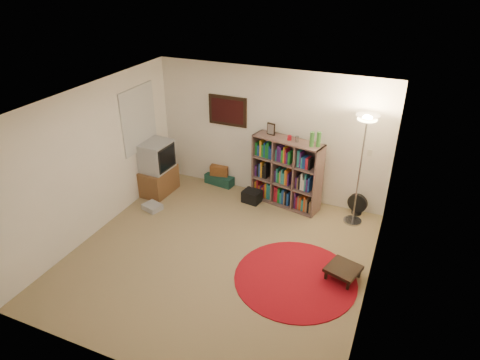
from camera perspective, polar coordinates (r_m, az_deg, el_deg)
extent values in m
cube|color=#907A54|center=(6.90, -2.76, -10.18)|extent=(4.50, 4.50, 0.02)
cube|color=white|center=(5.71, -3.34, 10.15)|extent=(4.50, 4.50, 0.02)
cube|color=white|center=(8.10, 3.98, 6.14)|extent=(4.50, 0.02, 2.50)
cube|color=white|center=(4.65, -15.55, -13.45)|extent=(4.50, 0.02, 2.50)
cube|color=white|center=(7.39, -19.02, 2.38)|extent=(0.02, 4.50, 2.50)
cube|color=white|center=(5.71, 17.93, -5.25)|extent=(0.02, 4.50, 2.50)
cube|color=black|center=(8.25, -1.65, 9.20)|extent=(0.78, 0.04, 0.58)
cube|color=#380B0B|center=(8.23, -1.71, 9.16)|extent=(0.66, 0.01, 0.46)
cube|color=white|center=(8.18, -13.36, 7.93)|extent=(0.03, 1.00, 1.20)
cube|color=beige|center=(7.75, 16.93, 3.50)|extent=(0.08, 0.01, 0.12)
cube|color=brown|center=(8.27, 5.99, -3.03)|extent=(1.37, 0.65, 0.03)
cube|color=brown|center=(7.69, 6.46, 5.26)|extent=(1.37, 0.65, 0.03)
cube|color=brown|center=(8.25, 2.32, 2.15)|extent=(0.11, 0.37, 1.32)
cube|color=brown|center=(7.71, 10.39, -0.30)|extent=(0.11, 0.37, 1.32)
cube|color=brown|center=(8.10, 6.84, 1.44)|extent=(1.30, 0.30, 1.32)
cube|color=brown|center=(8.05, 4.86, 1.38)|extent=(0.10, 0.36, 1.26)
cube|color=brown|center=(7.87, 7.61, 0.54)|extent=(0.10, 0.36, 1.26)
cube|color=brown|center=(8.06, 6.14, -0.43)|extent=(1.31, 0.62, 0.03)
cube|color=brown|center=(7.86, 6.30, 2.40)|extent=(1.31, 0.62, 0.03)
cube|color=orange|center=(8.43, 2.31, -0.97)|extent=(0.07, 0.16, 0.29)
cube|color=#A51728|center=(8.40, 2.56, -0.90)|extent=(0.07, 0.16, 0.34)
cube|color=#BD4A17|center=(8.41, 2.79, -1.30)|extent=(0.07, 0.16, 0.23)
cube|color=#3E175E|center=(8.39, 3.02, -1.38)|extent=(0.07, 0.15, 0.23)
cube|color=#BD4A17|center=(8.37, 3.23, -1.50)|extent=(0.06, 0.15, 0.21)
cube|color=#A51728|center=(8.34, 3.43, -1.36)|extent=(0.06, 0.15, 0.28)
cube|color=orange|center=(8.31, 3.65, -1.29)|extent=(0.07, 0.16, 0.33)
cube|color=teal|center=(8.29, 3.90, -1.34)|extent=(0.07, 0.16, 0.34)
cube|color=teal|center=(8.28, 4.15, -1.51)|extent=(0.07, 0.16, 0.31)
cube|color=#3E175E|center=(8.25, 2.37, 1.40)|extent=(0.07, 0.16, 0.21)
cube|color=black|center=(8.22, 2.62, 1.38)|extent=(0.07, 0.16, 0.23)
cube|color=navy|center=(8.20, 2.85, 1.44)|extent=(0.06, 0.15, 0.27)
cube|color=orange|center=(8.17, 3.09, 1.50)|extent=(0.07, 0.16, 0.32)
cube|color=black|center=(8.16, 3.33, 1.19)|extent=(0.07, 0.16, 0.24)
cube|color=black|center=(8.12, 3.62, 1.37)|extent=(0.07, 0.16, 0.33)
cube|color=#177623|center=(8.06, 2.43, 4.27)|extent=(0.07, 0.16, 0.26)
cube|color=navy|center=(8.04, 2.72, 4.04)|extent=(0.08, 0.16, 0.22)
cube|color=orange|center=(8.00, 3.01, 4.32)|extent=(0.07, 0.16, 0.33)
cube|color=#177623|center=(7.99, 3.27, 3.99)|extent=(0.07, 0.16, 0.25)
cube|color=navy|center=(7.96, 3.51, 4.09)|extent=(0.06, 0.15, 0.30)
cube|color=#177623|center=(7.96, 3.69, 3.94)|extent=(0.06, 0.15, 0.27)
cube|color=#177623|center=(7.93, 3.93, 4.04)|extent=(0.07, 0.16, 0.32)
cube|color=navy|center=(7.92, 4.16, 3.78)|extent=(0.06, 0.15, 0.26)
cube|color=navy|center=(7.91, 4.38, 3.58)|extent=(0.07, 0.16, 0.22)
cube|color=#A51728|center=(8.22, 4.88, -1.71)|extent=(0.07, 0.16, 0.32)
cube|color=#A51728|center=(8.21, 5.12, -1.87)|extent=(0.07, 0.16, 0.30)
cube|color=#177623|center=(8.19, 5.39, -1.94)|extent=(0.07, 0.16, 0.30)
cube|color=teal|center=(8.19, 5.64, -2.25)|extent=(0.07, 0.16, 0.23)
cube|color=navy|center=(8.16, 5.92, -2.11)|extent=(0.07, 0.16, 0.31)
cube|color=#826346|center=(8.15, 6.14, -2.29)|extent=(0.05, 0.15, 0.27)
cube|color=black|center=(8.13, 6.34, -2.25)|extent=(0.06, 0.15, 0.30)
cube|color=navy|center=(8.12, 6.58, -2.48)|extent=(0.07, 0.16, 0.26)
cube|color=#3E175E|center=(8.05, 4.95, 0.64)|extent=(0.06, 0.15, 0.23)
cube|color=teal|center=(8.02, 5.16, 0.74)|extent=(0.06, 0.15, 0.28)
cube|color=#177623|center=(8.02, 5.36, 0.47)|extent=(0.06, 0.15, 0.21)
cube|color=#826346|center=(8.00, 5.58, 0.53)|extent=(0.06, 0.15, 0.25)
cube|color=teal|center=(7.98, 5.77, 0.55)|extent=(0.06, 0.15, 0.28)
cube|color=teal|center=(7.97, 6.00, 0.31)|extent=(0.08, 0.16, 0.22)
cube|color=orange|center=(7.94, 6.27, 0.47)|extent=(0.06, 0.15, 0.30)
cube|color=#BD4A17|center=(7.93, 6.47, 0.39)|extent=(0.06, 0.15, 0.29)
cube|color=#3E175E|center=(7.93, 6.66, 0.16)|extent=(0.06, 0.15, 0.24)
cube|color=teal|center=(7.86, 5.07, 3.41)|extent=(0.06, 0.15, 0.23)
cube|color=#3E175E|center=(7.83, 5.31, 3.63)|extent=(0.07, 0.16, 0.31)
cube|color=#3E175E|center=(7.81, 5.59, 3.50)|extent=(0.07, 0.16, 0.30)
cube|color=#177623|center=(7.80, 5.86, 3.25)|extent=(0.07, 0.16, 0.25)
cube|color=orange|center=(7.77, 6.10, 3.43)|extent=(0.06, 0.15, 0.32)
cube|color=#A51728|center=(7.77, 6.29, 3.25)|extent=(0.06, 0.15, 0.28)
cube|color=#3E175E|center=(7.76, 6.51, 3.00)|extent=(0.06, 0.15, 0.23)
cube|color=#177623|center=(7.74, 6.78, 2.98)|extent=(0.07, 0.16, 0.25)
cube|color=#3E175E|center=(8.05, 7.56, -2.59)|extent=(0.07, 0.15, 0.32)
cube|color=#A51728|center=(8.05, 7.77, -2.89)|extent=(0.06, 0.15, 0.25)
cube|color=#826346|center=(8.03, 7.98, -2.85)|extent=(0.06, 0.15, 0.28)
cube|color=#BD4A17|center=(8.02, 8.21, -3.01)|extent=(0.07, 0.16, 0.26)
cube|color=teal|center=(8.01, 8.49, -3.21)|extent=(0.07, 0.16, 0.22)
cube|color=#BD4A17|center=(7.97, 8.78, -3.02)|extent=(0.07, 0.15, 0.31)
cube|color=#826346|center=(7.97, 9.02, -3.25)|extent=(0.07, 0.16, 0.26)
cube|color=black|center=(7.97, 9.26, -3.51)|extent=(0.07, 0.15, 0.21)
cube|color=#826346|center=(7.95, 9.50, -3.47)|extent=(0.06, 0.15, 0.24)
cube|color=#3E175E|center=(7.87, 7.70, -0.24)|extent=(0.06, 0.15, 0.22)
cube|color=#826346|center=(7.85, 7.90, -0.29)|extent=(0.06, 0.15, 0.22)
cube|color=black|center=(7.82, 8.13, -0.09)|extent=(0.06, 0.15, 0.30)
cube|color=silver|center=(7.80, 8.38, -0.09)|extent=(0.07, 0.16, 0.32)
cube|color=silver|center=(7.81, 8.62, -0.53)|extent=(0.07, 0.16, 0.22)
cube|color=teal|center=(7.77, 8.90, -0.21)|extent=(0.06, 0.15, 0.34)
cube|color=#3E175E|center=(7.78, 9.11, -0.58)|extent=(0.06, 0.15, 0.24)
cube|color=navy|center=(7.75, 9.34, -0.54)|extent=(0.06, 0.15, 0.28)
cube|color=teal|center=(7.65, 7.99, 2.92)|extent=(0.08, 0.16, 0.33)
cube|color=#3E175E|center=(7.64, 8.25, 2.76)|extent=(0.06, 0.15, 0.30)
cube|color=teal|center=(7.64, 8.42, 2.39)|extent=(0.05, 0.15, 0.21)
cube|color=navy|center=(7.63, 8.62, 2.40)|extent=(0.06, 0.15, 0.23)
cube|color=navy|center=(7.62, 8.83, 2.31)|extent=(0.06, 0.15, 0.22)
cube|color=#A51728|center=(7.60, 9.10, 2.24)|extent=(0.08, 0.16, 0.22)
cube|color=black|center=(7.59, 9.40, 2.15)|extent=(0.07, 0.16, 0.22)
cube|color=black|center=(7.83, 4.16, 6.80)|extent=(0.16, 0.05, 0.23)
cube|color=gray|center=(7.82, 4.11, 6.77)|extent=(0.12, 0.03, 0.18)
cylinder|color=maroon|center=(7.66, 6.61, 5.62)|extent=(0.09, 0.09, 0.08)
cylinder|color=#97979B|center=(7.59, 7.61, 5.42)|extent=(0.08, 0.08, 0.10)
cylinder|color=#418E36|center=(7.41, 9.56, 5.36)|extent=(0.09, 0.09, 0.26)
cylinder|color=#418E36|center=(7.43, 10.44, 5.35)|extent=(0.09, 0.09, 0.26)
cylinder|color=#97979B|center=(7.95, 14.76, -5.28)|extent=(0.41, 0.41, 0.03)
cylinder|color=#97979B|center=(7.49, 15.63, 0.81)|extent=(0.04, 0.04, 1.86)
cone|color=#97979B|center=(7.12, 16.61, 7.73)|extent=(0.49, 0.49, 0.15)
cylinder|color=#FFD88C|center=(7.12, 16.62, 7.77)|extent=(0.40, 0.40, 0.02)
cylinder|color=black|center=(8.21, 15.26, -4.21)|extent=(0.23, 0.23, 0.03)
cylinder|color=black|center=(8.16, 15.34, -3.67)|extent=(0.05, 0.05, 0.15)
cylinder|color=black|center=(8.08, 15.39, -2.97)|extent=(0.37, 0.15, 0.36)
cube|color=brown|center=(8.66, -10.85, -0.05)|extent=(0.55, 0.76, 0.51)
cube|color=#A7A7AB|center=(8.42, -11.17, 3.20)|extent=(0.54, 0.64, 0.57)
cube|color=black|center=(8.28, -9.70, 2.88)|extent=(0.04, 0.53, 0.47)
cube|color=black|center=(8.28, -9.67, 2.88)|extent=(0.03, 0.47, 0.41)
cube|color=#A7A7AB|center=(8.18, -11.61, -3.53)|extent=(0.39, 0.35, 0.11)
cube|color=#163E34|center=(8.93, -2.48, 0.23)|extent=(0.66, 0.47, 0.20)
cube|color=brown|center=(8.85, -2.67, 1.43)|extent=(0.41, 0.33, 0.21)
cube|color=black|center=(8.24, 1.62, -2.19)|extent=(0.37, 0.32, 0.23)
cylinder|color=white|center=(8.47, 3.37, -1.27)|extent=(0.14, 0.14, 0.24)
cylinder|color=maroon|center=(6.52, 7.37, -12.89)|extent=(1.81, 1.81, 0.02)
cube|color=black|center=(6.55, 13.62, -11.45)|extent=(0.55, 0.55, 0.05)
cube|color=black|center=(6.54, 11.38, -12.33)|extent=(0.04, 0.04, 0.16)
cube|color=black|center=(6.43, 14.20, -13.51)|extent=(0.04, 0.04, 0.16)
cube|color=black|center=(6.79, 12.89, -10.76)|extent=(0.04, 0.04, 0.16)
cube|color=black|center=(6.69, 15.61, -11.87)|extent=(0.04, 0.04, 0.16)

